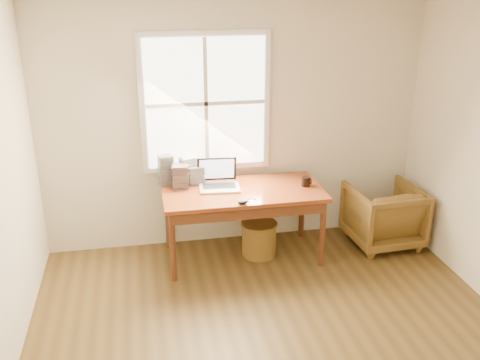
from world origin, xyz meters
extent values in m
cube|color=white|center=(0.00, 0.00, 2.61)|extent=(4.00, 4.50, 0.02)
cube|color=beige|center=(0.00, 2.26, 1.30)|extent=(4.00, 0.02, 2.60)
cube|color=silver|center=(-0.30, 2.22, 1.55)|extent=(1.32, 0.05, 1.42)
cube|color=white|center=(-0.30, 2.19, 1.55)|extent=(1.20, 0.02, 1.30)
cube|color=silver|center=(-0.30, 2.18, 1.55)|extent=(0.04, 0.02, 1.30)
cube|color=silver|center=(-0.30, 2.18, 1.55)|extent=(1.20, 0.02, 0.04)
cube|color=brown|center=(0.00, 1.80, 0.73)|extent=(1.60, 0.80, 0.04)
imported|color=brown|center=(1.55, 1.80, 0.33)|extent=(0.75, 0.77, 0.66)
cylinder|color=brown|center=(0.18, 1.80, 0.18)|extent=(0.37, 0.37, 0.35)
ellipsoid|color=black|center=(-0.07, 1.45, 0.77)|extent=(0.10, 0.06, 0.03)
cylinder|color=black|center=(0.65, 1.77, 0.80)|extent=(0.09, 0.09, 0.10)
cube|color=silver|center=(-0.51, 2.09, 0.89)|extent=(0.18, 0.17, 0.28)
cube|color=#27272C|center=(-0.60, 1.97, 0.87)|extent=(0.16, 0.14, 0.24)
cube|color=gray|center=(-0.74, 2.10, 0.91)|extent=(0.16, 0.14, 0.31)
cube|color=#ABB1B6|center=(-0.43, 2.06, 0.85)|extent=(0.16, 0.14, 0.19)
camera|label=1|loc=(-0.97, -3.05, 2.76)|focal=40.00mm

